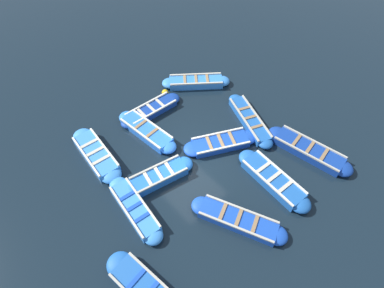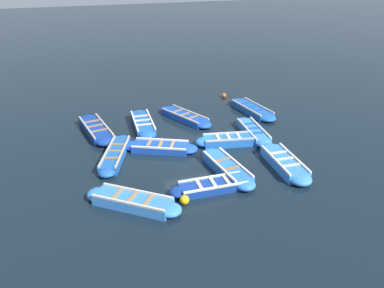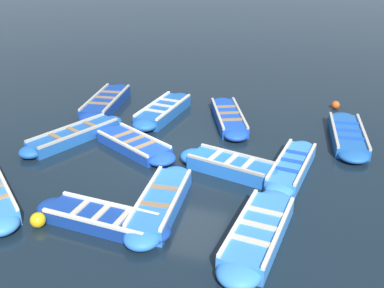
{
  "view_description": "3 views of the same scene",
  "coord_description": "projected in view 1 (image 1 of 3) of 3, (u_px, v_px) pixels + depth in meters",
  "views": [
    {
      "loc": [
        -5.03,
        -5.64,
        10.63
      ],
      "look_at": [
        0.45,
        0.52,
        0.43
      ],
      "focal_mm": 28.0,
      "sensor_mm": 36.0,
      "label": 1
    },
    {
      "loc": [
        5.1,
        14.7,
        7.91
      ],
      "look_at": [
        0.27,
        0.45,
        0.38
      ],
      "focal_mm": 35.0,
      "sensor_mm": 36.0,
      "label": 2
    },
    {
      "loc": [
        -4.27,
        10.87,
        6.05
      ],
      "look_at": [
        -0.1,
        -0.68,
        0.2
      ],
      "focal_mm": 42.0,
      "sensor_mm": 36.0,
      "label": 3
    }
  ],
  "objects": [
    {
      "name": "boat_outer_right",
      "position": [
        238.0,
        220.0,
        11.16
      ],
      "size": [
        2.29,
        3.73,
        0.39
      ],
      "color": "#1947B7",
      "rests_on": "ground"
    },
    {
      "name": "buoy_orange_near",
      "position": [
        165.0,
        93.0,
        15.61
      ],
      "size": [
        0.35,
        0.35,
        0.35
      ],
      "primitive_type": "sphere",
      "color": "#EAB214",
      "rests_on": "ground"
    },
    {
      "name": "boat_outer_left",
      "position": [
        196.0,
        82.0,
        16.12
      ],
      "size": [
        3.36,
        2.88,
        0.44
      ],
      "color": "#3884E0",
      "rests_on": "ground"
    },
    {
      "name": "boat_inner_gap",
      "position": [
        151.0,
        110.0,
        14.83
      ],
      "size": [
        3.41,
        0.92,
        0.37
      ],
      "color": "navy",
      "rests_on": "ground"
    },
    {
      "name": "ground_plane",
      "position": [
        192.0,
        162.0,
        13.02
      ],
      "size": [
        120.0,
        120.0,
        0.0
      ],
      "primitive_type": "plane",
      "color": "black"
    },
    {
      "name": "boat_centre",
      "position": [
        273.0,
        179.0,
        12.24
      ],
      "size": [
        1.09,
        3.69,
        0.46
      ],
      "color": "#1E59AD",
      "rests_on": "ground"
    },
    {
      "name": "boat_alongside",
      "position": [
        135.0,
        209.0,
        11.43
      ],
      "size": [
        1.03,
        3.44,
        0.42
      ],
      "color": "#3884E0",
      "rests_on": "ground"
    },
    {
      "name": "boat_near_quay",
      "position": [
        147.0,
        131.0,
        13.9
      ],
      "size": [
        1.2,
        3.61,
        0.44
      ],
      "color": "blue",
      "rests_on": "ground"
    },
    {
      "name": "boat_drifting",
      "position": [
        159.0,
        176.0,
        12.35
      ],
      "size": [
        3.22,
        1.35,
        0.44
      ],
      "color": "blue",
      "rests_on": "ground"
    },
    {
      "name": "boat_mid_row",
      "position": [
        96.0,
        154.0,
        13.05
      ],
      "size": [
        1.12,
        3.62,
        0.45
      ],
      "color": "#3884E0",
      "rests_on": "ground"
    },
    {
      "name": "boat_stern_in",
      "position": [
        250.0,
        120.0,
        14.38
      ],
      "size": [
        2.0,
        3.76,
        0.41
      ],
      "color": "#1E59AD",
      "rests_on": "ground"
    },
    {
      "name": "boat_tucked",
      "position": [
        309.0,
        150.0,
        13.2
      ],
      "size": [
        1.55,
        4.04,
        0.44
      ],
      "color": "navy",
      "rests_on": "ground"
    },
    {
      "name": "boat_bow_out",
      "position": [
        220.0,
        143.0,
        13.5
      ],
      "size": [
        3.46,
        2.28,
        0.37
      ],
      "color": "#1947B7",
      "rests_on": "ground"
    }
  ]
}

